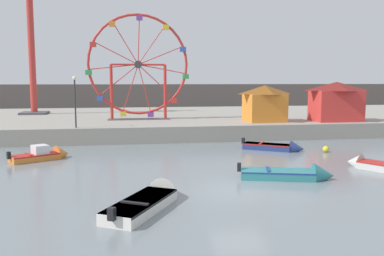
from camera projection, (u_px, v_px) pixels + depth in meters
The scene contains 14 objects.
ground_plane at pixel (240, 191), 18.36m from camera, with size 240.00×240.00×0.00m, color slate.
quay_promenade at pixel (173, 120), 44.49m from camera, with size 110.00×24.70×1.32m, color gray.
distant_town_skyline at pixel (156, 97), 70.11m from camera, with size 140.00×3.00×4.40m, color #564C47.
motorboat_white_red_stripe at pixel (152, 199), 16.30m from camera, with size 3.63×4.98×1.28m.
motorboat_orange_hull at pixel (45, 155), 25.69m from camera, with size 3.74×2.92×1.33m.
motorboat_teal_painted at pixel (295, 174), 20.54m from camera, with size 4.88×2.52×1.27m.
motorboat_pale_grey at pixel (375, 165), 22.75m from camera, with size 2.95×3.79×1.08m.
motorboat_navy_blue at pixel (277, 147), 28.98m from camera, with size 4.23×3.29×1.10m.
ferris_wheel_red_frame at pixel (138, 67), 37.83m from camera, with size 9.60×1.20×9.86m.
drop_tower_red_tower at pixel (31, 35), 43.74m from camera, with size 2.80×2.80×16.74m.
carnival_booth_orange_canopy at pixel (265, 103), 36.25m from camera, with size 3.85×3.11×3.26m.
carnival_booth_red_striped at pixel (336, 101), 36.77m from camera, with size 4.65×3.21×3.56m.
promenade_lamp_near at pixel (75, 94), 31.37m from camera, with size 0.32×0.32×4.02m.
mooring_buoy_orange at pixel (326, 149), 28.27m from camera, with size 0.44×0.44×0.44m, color yellow.
Camera 1 is at (-5.01, -17.33, 4.96)m, focal length 37.80 mm.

